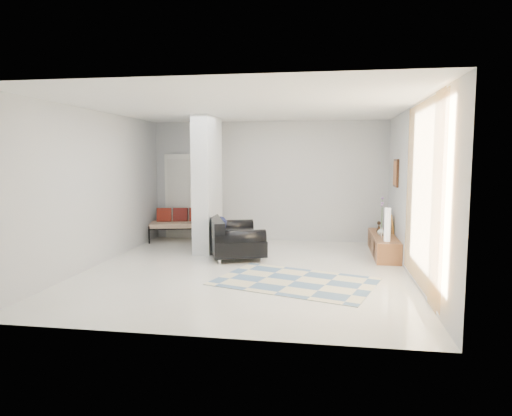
# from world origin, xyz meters

# --- Properties ---
(floor) EXTENTS (6.00, 6.00, 0.00)m
(floor) POSITION_xyz_m (0.00, 0.00, 0.00)
(floor) COLOR silver
(floor) RESTS_ON ground
(ceiling) EXTENTS (6.00, 6.00, 0.00)m
(ceiling) POSITION_xyz_m (0.00, 0.00, 2.80)
(ceiling) COLOR white
(ceiling) RESTS_ON wall_back
(wall_back) EXTENTS (6.00, 0.00, 6.00)m
(wall_back) POSITION_xyz_m (0.00, 3.00, 1.40)
(wall_back) COLOR #B5B8BA
(wall_back) RESTS_ON ground
(wall_front) EXTENTS (6.00, 0.00, 6.00)m
(wall_front) POSITION_xyz_m (0.00, -3.00, 1.40)
(wall_front) COLOR #B5B8BA
(wall_front) RESTS_ON ground
(wall_left) EXTENTS (0.00, 6.00, 6.00)m
(wall_left) POSITION_xyz_m (-2.75, 0.00, 1.40)
(wall_left) COLOR #B5B8BA
(wall_left) RESTS_ON ground
(wall_right) EXTENTS (0.00, 6.00, 6.00)m
(wall_right) POSITION_xyz_m (2.75, 0.00, 1.40)
(wall_right) COLOR #B5B8BA
(wall_right) RESTS_ON ground
(partition_column) EXTENTS (0.35, 1.20, 2.80)m
(partition_column) POSITION_xyz_m (-1.10, 1.60, 1.40)
(partition_column) COLOR silver
(partition_column) RESTS_ON floor
(hallway_door) EXTENTS (0.85, 0.06, 2.04)m
(hallway_door) POSITION_xyz_m (-2.10, 2.96, 1.02)
(hallway_door) COLOR white
(hallway_door) RESTS_ON floor
(curtain) EXTENTS (0.00, 2.55, 2.55)m
(curtain) POSITION_xyz_m (2.67, -1.15, 1.45)
(curtain) COLOR #FFAD43
(curtain) RESTS_ON wall_right
(wall_art) EXTENTS (0.04, 0.45, 0.55)m
(wall_art) POSITION_xyz_m (2.72, 1.70, 1.65)
(wall_art) COLOR #381D0F
(wall_art) RESTS_ON wall_right
(media_console) EXTENTS (0.45, 1.95, 0.80)m
(media_console) POSITION_xyz_m (2.52, 1.70, 0.20)
(media_console) COLOR brown
(media_console) RESTS_ON floor
(loveseat) EXTENTS (1.47, 1.90, 0.76)m
(loveseat) POSITION_xyz_m (-0.49, 1.18, 0.35)
(loveseat) COLOR silver
(loveseat) RESTS_ON floor
(daybed) EXTENTS (1.78, 1.06, 0.77)m
(daybed) POSITION_xyz_m (-1.93, 2.62, 0.42)
(daybed) COLOR black
(daybed) RESTS_ON floor
(area_rug) EXTENTS (2.79, 2.26, 0.01)m
(area_rug) POSITION_xyz_m (0.90, -0.61, 0.01)
(area_rug) COLOR beige
(area_rug) RESTS_ON floor
(cylinder_lamp) EXTENTS (0.11, 0.11, 0.62)m
(cylinder_lamp) POSITION_xyz_m (2.50, 1.03, 0.71)
(cylinder_lamp) COLOR silver
(cylinder_lamp) RESTS_ON media_console
(bronze_figurine) EXTENTS (0.12, 0.12, 0.22)m
(bronze_figurine) POSITION_xyz_m (2.47, 2.15, 0.51)
(bronze_figurine) COLOR #312216
(bronze_figurine) RESTS_ON media_console
(vase) EXTENTS (0.17, 0.17, 0.17)m
(vase) POSITION_xyz_m (2.47, 1.67, 0.49)
(vase) COLOR silver
(vase) RESTS_ON media_console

